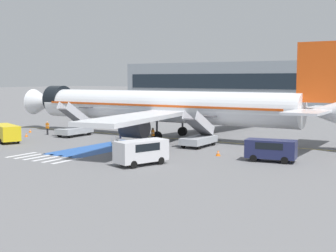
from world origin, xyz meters
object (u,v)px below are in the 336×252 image
object	(u,v)px
traffic_cone_1	(30,131)
traffic_cone_2	(218,153)
service_van_0	(5,132)
service_van_2	(271,148)
baggage_cart	(124,142)
fuel_tanker	(288,113)
ground_crew_0	(120,130)
boarding_stairs_forward	(75,128)
ground_crew_2	(47,127)
ground_crew_1	(153,134)
terminal_building	(291,83)
airliner	(163,107)
traffic_cone_0	(26,135)
service_van_1	(141,150)
boarding_stairs_aft	(199,137)

from	to	relation	value
traffic_cone_1	traffic_cone_2	size ratio (longest dim) A/B	0.91
service_van_0	service_van_2	size ratio (longest dim) A/B	1.24
baggage_cart	fuel_tanker	bearing A→B (deg)	-35.33
service_van_2	ground_crew_0	distance (m)	21.55
boarding_stairs_forward	ground_crew_2	world-z (taller)	boarding_stairs_forward
service_van_0	traffic_cone_1	world-z (taller)	service_van_0
ground_crew_0	ground_crew_1	distance (m)	6.03
service_van_0	ground_crew_2	world-z (taller)	service_van_0
baggage_cart	traffic_cone_1	xyz separation A→B (m)	(-17.70, 2.16, -0.02)
traffic_cone_1	terminal_building	xyz separation A→B (m)	(9.22, 81.70, 5.69)
airliner	traffic_cone_0	world-z (taller)	airliner
service_van_2	service_van_1	bearing A→B (deg)	121.55
baggage_cart	ground_crew_0	world-z (taller)	ground_crew_0
service_van_1	service_van_2	distance (m)	11.33
airliner	boarding_stairs_aft	world-z (taller)	airliner
ground_crew_1	traffic_cone_2	size ratio (longest dim) A/B	3.44
boarding_stairs_forward	traffic_cone_2	size ratio (longest dim) A/B	10.13
fuel_tanker	baggage_cart	size ratio (longest dim) A/B	3.30
airliner	baggage_cart	world-z (taller)	airliner
service_van_1	ground_crew_2	world-z (taller)	service_van_1
service_van_2	traffic_cone_2	xyz separation A→B (m)	(-5.23, 0.24, -0.90)
ground_crew_2	traffic_cone_1	xyz separation A→B (m)	(-4.03, 0.64, -0.76)
boarding_stairs_forward	service_van_0	xyz separation A→B (m)	(-2.69, -8.44, 0.15)
airliner	boarding_stairs_forward	bearing A→B (deg)	113.19
traffic_cone_0	traffic_cone_2	world-z (taller)	traffic_cone_2
boarding_stairs_forward	baggage_cart	bearing A→B (deg)	-15.35
fuel_tanker	terminal_building	xyz separation A→B (m)	(-16.15, 51.26, 4.21)
airliner	boarding_stairs_forward	size ratio (longest dim) A/B	8.58
traffic_cone_2	boarding_stairs_aft	bearing A→B (deg)	135.75
ground_crew_0	traffic_cone_0	world-z (taller)	ground_crew_0
ground_crew_0	ground_crew_2	bearing A→B (deg)	100.51
ground_crew_0	ground_crew_2	world-z (taller)	ground_crew_2
ground_crew_2	terminal_building	world-z (taller)	terminal_building
traffic_cone_0	traffic_cone_2	xyz separation A→B (m)	(26.69, -0.20, 0.02)
fuel_tanker	baggage_cart	distance (m)	33.52
service_van_1	traffic_cone_2	bearing A→B (deg)	-95.55
service_van_0	service_van_1	distance (m)	21.67
airliner	fuel_tanker	world-z (taller)	airliner
airliner	service_van_2	world-z (taller)	airliner
service_van_0	baggage_cart	world-z (taller)	service_van_0
service_van_2	terminal_building	size ratio (longest dim) A/B	0.04
ground_crew_2	traffic_cone_2	world-z (taller)	ground_crew_2
service_van_2	traffic_cone_1	xyz separation A→B (m)	(-35.19, 3.88, -0.92)
terminal_building	traffic_cone_0	bearing A→B (deg)	-94.00
boarding_stairs_aft	ground_crew_0	size ratio (longest dim) A/B	3.08
airliner	service_van_2	bearing A→B (deg)	-118.65
boarding_stairs_aft	traffic_cone_2	size ratio (longest dim) A/B	10.13
boarding_stairs_aft	traffic_cone_1	world-z (taller)	boarding_stairs_aft
boarding_stairs_aft	ground_crew_2	world-z (taller)	boarding_stairs_aft
ground_crew_1	traffic_cone_0	distance (m)	17.20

